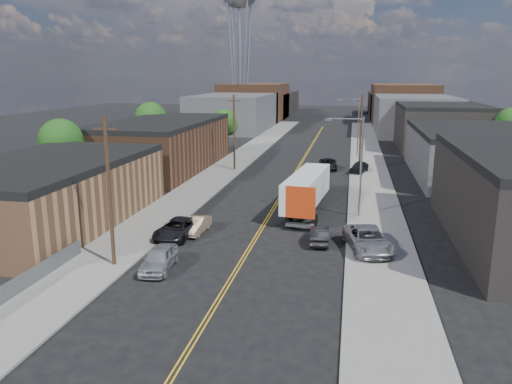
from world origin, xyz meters
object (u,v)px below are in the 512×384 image
at_px(semi_truck, 308,187).
at_px(car_ahead_truck, 328,164).
at_px(car_right_lot_c, 359,167).
at_px(car_right_oncoming, 320,235).
at_px(car_left_b, 196,225).
at_px(car_right_lot_a, 368,239).
at_px(car_left_c, 177,229).
at_px(car_left_a, 159,259).
at_px(water_tower, 239,0).

height_order(semi_truck, car_ahead_truck, semi_truck).
bearing_deg(car_right_lot_c, car_right_oncoming, -79.44).
bearing_deg(car_right_oncoming, car_left_b, -6.80).
bearing_deg(car_ahead_truck, car_right_oncoming, -92.19).
relative_size(car_right_oncoming, car_right_lot_a, 0.68).
xyz_separation_m(car_left_c, car_right_lot_c, (14.28, 29.40, 0.12)).
relative_size(car_right_oncoming, car_right_lot_c, 0.97).
xyz_separation_m(semi_truck, car_right_lot_c, (4.97, 18.95, -1.28)).
height_order(car_left_a, car_right_oncoming, car_left_a).
bearing_deg(car_ahead_truck, car_left_a, -107.35).
bearing_deg(car_right_oncoming, car_right_lot_a, 156.33).
bearing_deg(car_ahead_truck, car_left_c, -111.81).
height_order(car_right_oncoming, car_right_lot_a, car_right_lot_a).
relative_size(semi_truck, car_right_oncoming, 3.66).
distance_m(semi_truck, car_ahead_truck, 21.06).
bearing_deg(car_left_b, car_right_lot_a, -5.46).
height_order(car_left_b, car_left_c, car_left_c).
distance_m(semi_truck, car_left_a, 18.94).
bearing_deg(car_right_lot_c, car_right_lot_a, -72.42).
bearing_deg(car_ahead_truck, water_tower, 108.90).
bearing_deg(car_right_lot_c, car_left_c, -98.96).
bearing_deg(car_left_c, car_right_lot_a, 2.72).
distance_m(car_left_c, car_right_lot_c, 32.68).
xyz_separation_m(semi_truck, car_right_oncoming, (1.77, -9.67, -1.48)).
distance_m(car_right_lot_a, car_right_lot_c, 29.96).
distance_m(car_left_b, car_ahead_truck, 31.35).
height_order(car_right_lot_c, car_ahead_truck, car_right_lot_c).
xyz_separation_m(car_right_lot_c, car_ahead_truck, (-4.12, 2.05, -0.13)).
distance_m(semi_truck, car_right_oncoming, 9.95).
bearing_deg(car_ahead_truck, car_right_lot_c, -30.33).
xyz_separation_m(water_tower, car_left_a, (17.00, -100.00, -29.89)).
bearing_deg(car_right_lot_a, car_left_a, -169.18).
relative_size(car_left_a, car_right_lot_c, 1.09).
bearing_deg(car_left_a, car_right_lot_a, 19.45).
height_order(car_right_lot_a, car_right_lot_c, car_right_lot_a).
distance_m(car_right_lot_c, car_ahead_truck, 4.60).
relative_size(water_tower, car_left_c, 6.99).
bearing_deg(car_left_b, car_ahead_truck, 76.11).
height_order(semi_truck, car_right_lot_c, semi_truck).
xyz_separation_m(water_tower, car_right_lot_c, (30.20, -64.05, -29.80)).
height_order(car_left_b, car_right_lot_a, car_right_lot_a).
xyz_separation_m(car_left_b, car_left_c, (-1.08, -1.44, 0.08)).
relative_size(water_tower, car_right_oncoming, 9.31).
bearing_deg(car_left_a, car_right_lot_c, 65.38).
xyz_separation_m(semi_truck, car_left_b, (-8.23, -9.01, -1.48)).
height_order(car_left_b, car_right_oncoming, car_right_oncoming).
bearing_deg(car_left_b, car_left_c, -123.80).
relative_size(water_tower, car_ahead_truck, 7.13).
height_order(water_tower, semi_truck, water_tower).
height_order(semi_truck, car_left_c, semi_truck).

